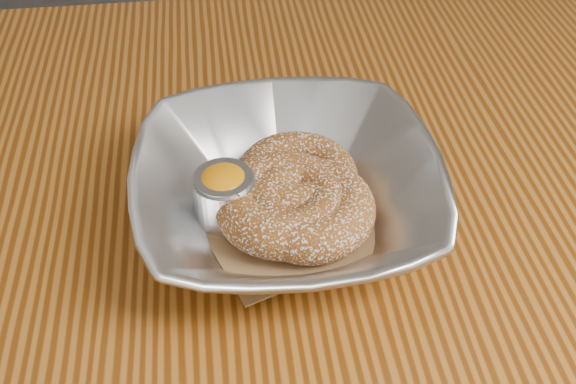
{
  "coord_description": "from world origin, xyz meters",
  "views": [
    {
      "loc": [
        -0.11,
        -0.39,
        1.15
      ],
      "look_at": [
        -0.06,
        0.0,
        0.78
      ],
      "focal_mm": 42.0,
      "sensor_mm": 36.0,
      "label": 1
    }
  ],
  "objects": [
    {
      "name": "serving_bowl",
      "position": [
        -0.06,
        0.0,
        0.78
      ],
      "size": [
        0.24,
        0.24,
        0.06
      ],
      "primitive_type": "imported",
      "color": "silver",
      "rests_on": "table"
    },
    {
      "name": "ramekin",
      "position": [
        -0.12,
        0.0,
        0.78
      ],
      "size": [
        0.05,
        0.05,
        0.05
      ],
      "color": "silver",
      "rests_on": "table"
    },
    {
      "name": "parchment",
      "position": [
        -0.06,
        0.0,
        0.76
      ],
      "size": [
        0.19,
        0.19,
        0.0
      ],
      "primitive_type": "cube",
      "rotation": [
        0.0,
        0.0,
        0.36
      ],
      "color": "brown",
      "rests_on": "table"
    },
    {
      "name": "donut_extra",
      "position": [
        -0.07,
        -0.01,
        0.78
      ],
      "size": [
        0.14,
        0.14,
        0.04
      ],
      "primitive_type": "torus",
      "rotation": [
        0.0,
        0.0,
        -0.42
      ],
      "color": "brown",
      "rests_on": "parchment"
    },
    {
      "name": "table",
      "position": [
        0.0,
        0.0,
        0.65
      ],
      "size": [
        1.2,
        0.8,
        0.75
      ],
      "color": "brown",
      "rests_on": "ground_plane"
    },
    {
      "name": "donut_front",
      "position": [
        -0.05,
        -0.02,
        0.78
      ],
      "size": [
        0.13,
        0.13,
        0.04
      ],
      "primitive_type": "torus",
      "rotation": [
        0.0,
        0.0,
        0.25
      ],
      "color": "brown",
      "rests_on": "parchment"
    },
    {
      "name": "donut_back",
      "position": [
        -0.06,
        0.02,
        0.78
      ],
      "size": [
        0.13,
        0.13,
        0.04
      ],
      "primitive_type": "torus",
      "rotation": [
        0.0,
        0.0,
        -0.39
      ],
      "color": "brown",
      "rests_on": "parchment"
    }
  ]
}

